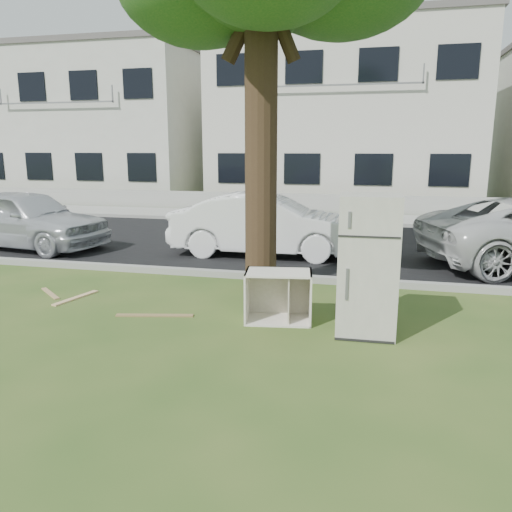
% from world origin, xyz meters
% --- Properties ---
extents(ground, '(120.00, 120.00, 0.00)m').
position_xyz_m(ground, '(0.00, 0.00, 0.00)').
color(ground, '#304F1C').
extents(road, '(120.00, 7.00, 0.01)m').
position_xyz_m(road, '(0.00, 6.00, 0.01)').
color(road, black).
rests_on(road, ground).
extents(kerb_near, '(120.00, 0.18, 0.12)m').
position_xyz_m(kerb_near, '(0.00, 2.45, 0.00)').
color(kerb_near, gray).
rests_on(kerb_near, ground).
extents(kerb_far, '(120.00, 0.18, 0.12)m').
position_xyz_m(kerb_far, '(0.00, 9.55, 0.00)').
color(kerb_far, gray).
rests_on(kerb_far, ground).
extents(sidewalk, '(120.00, 2.80, 0.01)m').
position_xyz_m(sidewalk, '(0.00, 11.00, 0.01)').
color(sidewalk, gray).
rests_on(sidewalk, ground).
extents(low_wall, '(120.00, 0.15, 0.70)m').
position_xyz_m(low_wall, '(0.00, 12.60, 0.35)').
color(low_wall, gray).
rests_on(low_wall, ground).
extents(townhouse_left, '(10.20, 8.16, 7.04)m').
position_xyz_m(townhouse_left, '(-12.00, 17.50, 3.52)').
color(townhouse_left, beige).
rests_on(townhouse_left, ground).
extents(townhouse_center, '(11.22, 8.16, 7.44)m').
position_xyz_m(townhouse_center, '(0.00, 17.50, 3.72)').
color(townhouse_center, beige).
rests_on(townhouse_center, ground).
extents(fridge, '(0.77, 0.72, 1.84)m').
position_xyz_m(fridge, '(1.41, 0.08, 0.92)').
color(fridge, beige).
rests_on(fridge, ground).
extents(cabinet, '(1.00, 0.70, 0.72)m').
position_xyz_m(cabinet, '(0.20, 0.27, 0.36)').
color(cabinet, white).
rests_on(cabinet, ground).
extents(plank_a, '(1.13, 0.33, 0.02)m').
position_xyz_m(plank_a, '(-1.60, 0.04, 0.01)').
color(plank_a, olive).
rests_on(plank_a, ground).
extents(plank_b, '(0.67, 0.57, 0.02)m').
position_xyz_m(plank_b, '(-3.80, 0.69, 0.01)').
color(plank_b, tan).
rests_on(plank_b, ground).
extents(plank_c, '(0.32, 0.90, 0.02)m').
position_xyz_m(plank_c, '(-3.22, 0.55, 0.01)').
color(plank_c, tan).
rests_on(plank_c, ground).
extents(car_center, '(4.31, 1.59, 1.41)m').
position_xyz_m(car_center, '(-0.92, 4.59, 0.70)').
color(car_center, white).
rests_on(car_center, ground).
extents(car_left, '(4.45, 2.34, 1.45)m').
position_xyz_m(car_left, '(-6.81, 4.07, 0.72)').
color(car_left, silver).
rests_on(car_left, ground).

